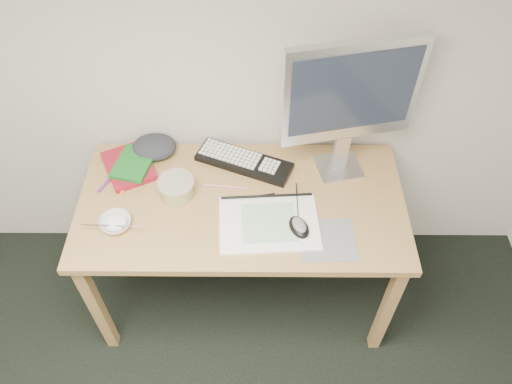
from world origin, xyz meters
TOP-DOWN VIEW (x-y plane):
  - desk at (0.26, 1.43)m, footprint 1.40×0.70m
  - mousepad at (0.61, 1.23)m, footprint 0.24×0.22m
  - sketchpad at (0.38, 1.31)m, footprint 0.42×0.31m
  - keyboard at (0.26, 1.65)m, footprint 0.46×0.30m
  - monitor at (0.69, 1.63)m, footprint 0.55×0.21m
  - mouse at (0.50, 1.28)m, footprint 0.11×0.14m
  - rice_bowl at (-0.25, 1.29)m, footprint 0.14×0.14m
  - chopsticks at (-0.26, 1.26)m, footprint 0.23×0.03m
  - fruit_tub at (-0.02, 1.47)m, footprint 0.18×0.18m
  - book_red at (-0.26, 1.62)m, footprint 0.29×0.32m
  - book_green at (-0.23, 1.62)m, footprint 0.19×0.24m
  - cloth_lump at (-0.15, 1.72)m, footprint 0.17×0.14m
  - pencil_pink at (0.19, 1.51)m, footprint 0.19×0.03m
  - pencil_tan at (0.22, 1.48)m, footprint 0.13×0.15m
  - pencil_black at (0.32, 1.46)m, footprint 0.16×0.04m
  - marker_blue at (-0.24, 1.56)m, footprint 0.04×0.13m
  - marker_orange at (-0.25, 1.53)m, footprint 0.03×0.15m
  - marker_purple at (-0.34, 1.54)m, footprint 0.07×0.13m

SIDE VIEW (x-z plane):
  - desk at x=0.26m, z-range 0.29..1.04m
  - mousepad at x=0.61m, z-range 0.75..0.75m
  - pencil_black at x=0.32m, z-range 0.75..0.76m
  - pencil_pink at x=0.19m, z-range 0.75..0.76m
  - pencil_tan at x=0.22m, z-range 0.75..0.76m
  - sketchpad at x=0.38m, z-range 0.75..0.76m
  - marker_blue at x=-0.24m, z-range 0.75..0.76m
  - marker_purple at x=-0.34m, z-range 0.75..0.76m
  - marker_orange at x=-0.25m, z-range 0.75..0.76m
  - book_red at x=-0.26m, z-range 0.75..0.78m
  - keyboard at x=0.26m, z-range 0.75..0.78m
  - rice_bowl at x=-0.25m, z-range 0.75..0.79m
  - mouse at x=0.50m, z-range 0.76..0.80m
  - book_green at x=-0.23m, z-range 0.78..0.79m
  - cloth_lump at x=-0.15m, z-range 0.75..0.82m
  - fruit_tub at x=-0.02m, z-range 0.75..0.83m
  - chopsticks at x=-0.26m, z-range 0.78..0.80m
  - monitor at x=0.69m, z-range 0.83..1.48m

